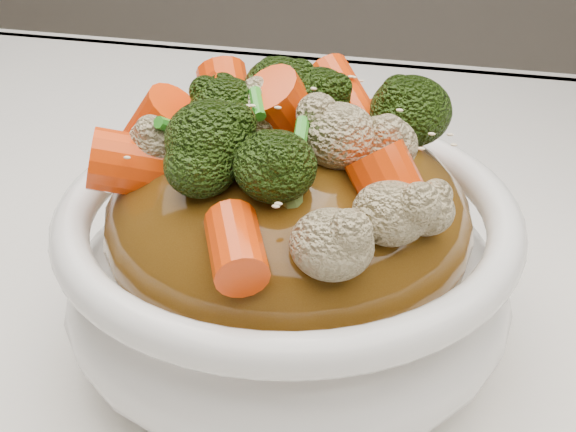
# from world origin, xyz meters

# --- Properties ---
(tablecloth) EXTENTS (1.20, 0.80, 0.04)m
(tablecloth) POSITION_xyz_m (0.00, 0.00, 0.73)
(tablecloth) COLOR white
(tablecloth) RESTS_ON dining_table
(bowl) EXTENTS (0.29, 0.29, 0.09)m
(bowl) POSITION_xyz_m (0.02, -0.04, 0.79)
(bowl) COLOR white
(bowl) RESTS_ON tablecloth
(sauce_base) EXTENTS (0.23, 0.23, 0.10)m
(sauce_base) POSITION_xyz_m (0.02, -0.04, 0.83)
(sauce_base) COLOR #5A380F
(sauce_base) RESTS_ON bowl
(carrots) EXTENTS (0.23, 0.23, 0.05)m
(carrots) POSITION_xyz_m (0.02, -0.04, 0.89)
(carrots) COLOR #F84408
(carrots) RESTS_ON sauce_base
(broccoli) EXTENTS (0.23, 0.23, 0.05)m
(broccoli) POSITION_xyz_m (0.02, -0.04, 0.89)
(broccoli) COLOR black
(broccoli) RESTS_ON sauce_base
(cauliflower) EXTENTS (0.23, 0.23, 0.04)m
(cauliflower) POSITION_xyz_m (0.02, -0.04, 0.89)
(cauliflower) COLOR tan
(cauliflower) RESTS_ON sauce_base
(scallions) EXTENTS (0.18, 0.18, 0.02)m
(scallions) POSITION_xyz_m (0.02, -0.04, 0.89)
(scallions) COLOR #2D9221
(scallions) RESTS_ON sauce_base
(sesame_seeds) EXTENTS (0.21, 0.21, 0.01)m
(sesame_seeds) POSITION_xyz_m (0.02, -0.04, 0.89)
(sesame_seeds) COLOR beige
(sesame_seeds) RESTS_ON sauce_base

